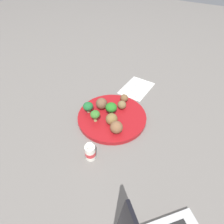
# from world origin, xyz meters

# --- Properties ---
(ground_plane) EXTENTS (4.00, 4.00, 0.00)m
(ground_plane) POSITION_xyz_m (0.00, 0.00, 0.00)
(ground_plane) COLOR slate
(plate) EXTENTS (0.28, 0.28, 0.02)m
(plate) POSITION_xyz_m (0.00, 0.00, 0.01)
(plate) COLOR maroon
(plate) RESTS_ON ground_plane
(broccoli_floret_center) EXTENTS (0.04, 0.04, 0.05)m
(broccoli_floret_center) POSITION_xyz_m (-0.06, 0.04, 0.05)
(broccoli_floret_center) COLOR #99BF6C
(broccoli_floret_center) RESTS_ON plate
(broccoli_floret_mid_right) EXTENTS (0.04, 0.04, 0.05)m
(broccoli_floret_mid_right) POSITION_xyz_m (-0.03, 0.10, 0.05)
(broccoli_floret_mid_right) COLOR #8FC17F
(broccoli_floret_mid_right) RESTS_ON plate
(broccoli_floret_back_left) EXTENTS (0.05, 0.05, 0.05)m
(broccoli_floret_back_left) POSITION_xyz_m (0.01, 0.01, 0.05)
(broccoli_floret_back_left) COLOR #9DBD73
(broccoli_floret_back_left) RESTS_ON plate
(meatball_center) EXTENTS (0.05, 0.05, 0.05)m
(meatball_center) POSITION_xyz_m (0.02, 0.06, 0.04)
(meatball_center) COLOR brown
(meatball_center) RESTS_ON plate
(meatball_front_left) EXTENTS (0.05, 0.05, 0.05)m
(meatball_front_left) POSITION_xyz_m (-0.07, -0.06, 0.04)
(meatball_front_left) COLOR brown
(meatball_front_left) RESTS_ON plate
(meatball_near_rim) EXTENTS (0.03, 0.03, 0.03)m
(meatball_near_rim) POSITION_xyz_m (0.11, -0.00, 0.03)
(meatball_near_rim) COLOR brown
(meatball_near_rim) RESTS_ON plate
(meatball_far_rim) EXTENTS (0.04, 0.04, 0.04)m
(meatball_far_rim) POSITION_xyz_m (0.06, -0.01, 0.03)
(meatball_far_rim) COLOR brown
(meatball_far_rim) RESTS_ON plate
(meatball_mid_left) EXTENTS (0.05, 0.05, 0.05)m
(meatball_mid_left) POSITION_xyz_m (-0.04, -0.02, 0.04)
(meatball_mid_left) COLOR brown
(meatball_mid_left) RESTS_ON plate
(napkin) EXTENTS (0.18, 0.13, 0.01)m
(napkin) POSITION_xyz_m (0.24, -0.00, 0.00)
(napkin) COLOR white
(napkin) RESTS_ON ground_plane
(fork) EXTENTS (0.12, 0.02, 0.01)m
(fork) POSITION_xyz_m (0.25, 0.02, 0.01)
(fork) COLOR silver
(fork) RESTS_ON napkin
(knife) EXTENTS (0.15, 0.02, 0.01)m
(knife) POSITION_xyz_m (0.25, -0.02, 0.01)
(knife) COLOR white
(knife) RESTS_ON napkin
(yogurt_bottle) EXTENTS (0.04, 0.04, 0.07)m
(yogurt_bottle) POSITION_xyz_m (-0.20, -0.03, 0.03)
(yogurt_bottle) COLOR white
(yogurt_bottle) RESTS_ON ground_plane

